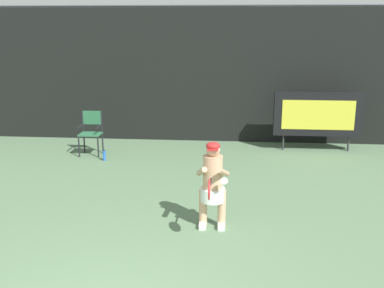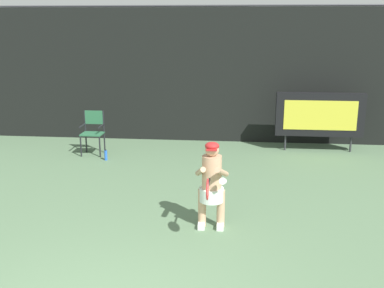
{
  "view_description": "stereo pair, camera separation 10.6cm",
  "coord_description": "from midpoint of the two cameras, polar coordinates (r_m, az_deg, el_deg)",
  "views": [
    {
      "loc": [
        1.35,
        -3.9,
        3.17
      ],
      "look_at": [
        0.65,
        4.09,
        1.05
      ],
      "focal_mm": 42.62,
      "sensor_mm": 36.0,
      "label": 1
    },
    {
      "loc": [
        1.45,
        -3.89,
        3.17
      ],
      "look_at": [
        0.65,
        4.09,
        1.05
      ],
      "focal_mm": 42.62,
      "sensor_mm": 36.0,
      "label": 2
    }
  ],
  "objects": [
    {
      "name": "backdrop_screen",
      "position": [
        12.55,
        -0.69,
        8.58
      ],
      "size": [
        18.0,
        0.12,
        3.66
      ],
      "color": "black",
      "rests_on": "ground"
    },
    {
      "name": "tennis_racket",
      "position": [
        6.58,
        2.44,
        -5.62
      ],
      "size": [
        0.03,
        0.6,
        0.31
      ],
      "rotation": [
        0.0,
        0.0,
        0.02
      ],
      "color": "black"
    },
    {
      "name": "tennis_player",
      "position": [
        7.2,
        2.9,
        -4.85
      ],
      "size": [
        0.54,
        0.62,
        1.41
      ],
      "color": "white",
      "rests_on": "ground"
    },
    {
      "name": "umpire_chair",
      "position": [
        11.57,
        -12.04,
        1.74
      ],
      "size": [
        0.52,
        0.44,
        1.08
      ],
      "color": "black",
      "rests_on": "ground"
    },
    {
      "name": "water_bottle",
      "position": [
        11.09,
        -10.46,
        -1.39
      ],
      "size": [
        0.07,
        0.07,
        0.27
      ],
      "color": "blue",
      "rests_on": "ground"
    },
    {
      "name": "scoreboard",
      "position": [
        11.98,
        15.94,
        3.54
      ],
      "size": [
        2.2,
        0.21,
        1.5
      ],
      "color": "black",
      "rests_on": "ground"
    }
  ]
}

